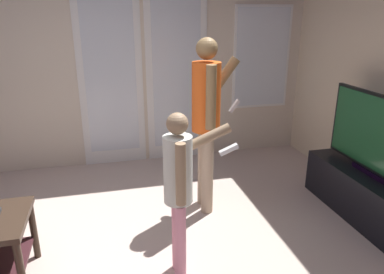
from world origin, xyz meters
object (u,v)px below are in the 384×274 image
person_adult (207,112)px  person_child (180,183)px  tv_stand (367,196)px  flat_screen_tv (377,136)px

person_adult → person_child: size_ratio=1.32×
tv_stand → flat_screen_tv: flat_screen_tv is taller
tv_stand → person_child: size_ratio=1.09×
flat_screen_tv → person_child: bearing=-169.1°
flat_screen_tv → person_child: size_ratio=0.97×
person_adult → person_child: (-0.44, -0.88, -0.23)m
flat_screen_tv → person_child: person_child is taller
person_adult → person_child: bearing=-116.7°
tv_stand → flat_screen_tv: 0.59m
person_child → person_adult: bearing=63.3°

